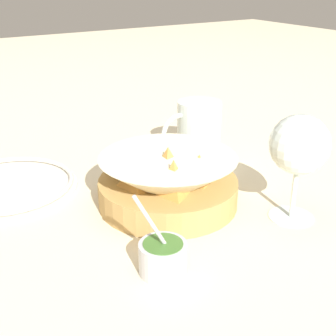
{
  "coord_description": "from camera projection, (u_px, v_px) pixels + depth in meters",
  "views": [
    {
      "loc": [
        0.33,
        0.57,
        0.35
      ],
      "look_at": [
        -0.03,
        0.01,
        0.06
      ],
      "focal_mm": 50.0,
      "sensor_mm": 36.0,
      "label": 1
    }
  ],
  "objects": [
    {
      "name": "ground_plane",
      "position": [
        151.0,
        205.0,
        0.74
      ],
      "size": [
        4.0,
        4.0,
        0.0
      ],
      "primitive_type": "plane",
      "color": "beige"
    },
    {
      "name": "food_basket",
      "position": [
        168.0,
        183.0,
        0.73
      ],
      "size": [
        0.22,
        0.22,
        0.1
      ],
      "color": "#B2894C",
      "rests_on": "ground_plane"
    },
    {
      "name": "sauce_cup",
      "position": [
        163.0,
        256.0,
        0.57
      ],
      "size": [
        0.07,
        0.06,
        0.12
      ],
      "color": "#B7B7BC",
      "rests_on": "ground_plane"
    },
    {
      "name": "wine_glass",
      "position": [
        299.0,
        147.0,
        0.66
      ],
      "size": [
        0.09,
        0.09,
        0.16
      ],
      "color": "silver",
      "rests_on": "ground_plane"
    },
    {
      "name": "beer_mug",
      "position": [
        198.0,
        132.0,
        0.91
      ],
      "size": [
        0.13,
        0.09,
        0.11
      ],
      "color": "silver",
      "rests_on": "ground_plane"
    },
    {
      "name": "side_plate",
      "position": [
        7.0,
        185.0,
        0.8
      ],
      "size": [
        0.24,
        0.24,
        0.01
      ],
      "color": "silver",
      "rests_on": "ground_plane"
    }
  ]
}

